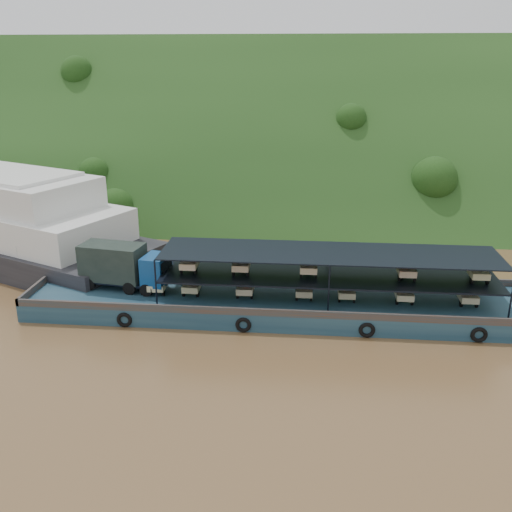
{
  "coord_description": "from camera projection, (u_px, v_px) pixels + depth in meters",
  "views": [
    {
      "loc": [
        1.76,
        -36.68,
        17.1
      ],
      "look_at": [
        -2.0,
        3.0,
        3.2
      ],
      "focal_mm": 40.0,
      "sensor_mm": 36.0,
      "label": 1
    }
  ],
  "objects": [
    {
      "name": "hillside",
      "position": [
        295.0,
        197.0,
        74.11
      ],
      "size": [
        140.0,
        39.6,
        39.6
      ],
      "primitive_type": "cube",
      "rotation": [
        0.79,
        0.0,
        0.0
      ],
      "color": "#173312",
      "rests_on": "ground"
    },
    {
      "name": "ground",
      "position": [
        280.0,
        313.0,
        40.27
      ],
      "size": [
        160.0,
        160.0,
        0.0
      ],
      "primitive_type": "plane",
      "color": "brown",
      "rests_on": "ground"
    },
    {
      "name": "cargo_barge",
      "position": [
        266.0,
        296.0,
        40.37
      ],
      "size": [
        35.0,
        7.18,
        4.54
      ],
      "color": "#122D42",
      "rests_on": "ground"
    }
  ]
}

